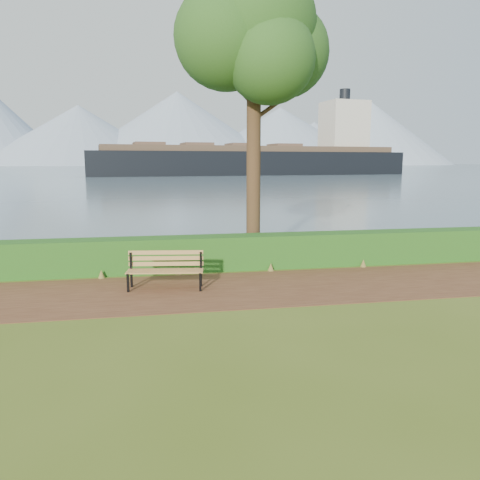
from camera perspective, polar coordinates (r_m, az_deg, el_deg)
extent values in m
plane|color=#4B5E1B|center=(11.53, -1.49, -6.46)|extent=(140.00, 140.00, 0.00)
cube|color=#4E2B1B|center=(11.81, -1.72, -6.04)|extent=(40.00, 3.40, 0.01)
cube|color=#194714|center=(13.92, -3.16, -1.56)|extent=(32.00, 0.85, 1.00)
cube|color=#3F5665|center=(270.97, -10.16, 8.75)|extent=(700.00, 510.00, 0.00)
cone|color=#8597B1|center=(410.64, -18.98, 11.97)|extent=(160.00, 160.00, 48.00)
cone|color=#8597B1|center=(417.44, -7.61, 13.31)|extent=(190.00, 190.00, 62.00)
cone|color=#8597B1|center=(426.42, 4.91, 12.47)|extent=(170.00, 170.00, 50.00)
cone|color=#8597B1|center=(467.49, 15.54, 12.40)|extent=(150.00, 150.00, 58.00)
cone|color=#8597B1|center=(441.26, -11.70, 11.24)|extent=(120.00, 120.00, 35.00)
cone|color=#8597B1|center=(461.90, 8.96, 11.55)|extent=(130.00, 130.00, 40.00)
cube|color=black|center=(11.83, -13.50, -5.12)|extent=(0.06, 0.07, 0.47)
cube|color=black|center=(12.22, -13.12, -3.59)|extent=(0.06, 0.07, 0.91)
cube|color=black|center=(12.00, -13.33, -3.89)|extent=(0.13, 0.55, 0.05)
cube|color=black|center=(11.62, -4.87, -5.15)|extent=(0.06, 0.07, 0.47)
cube|color=black|center=(12.02, -4.79, -3.59)|extent=(0.06, 0.07, 0.91)
cube|color=black|center=(11.79, -4.83, -3.90)|extent=(0.13, 0.55, 0.05)
cube|color=olive|center=(11.67, -9.23, -3.98)|extent=(1.89, 0.36, 0.04)
cube|color=olive|center=(11.79, -9.16, -3.83)|extent=(1.89, 0.36, 0.04)
cube|color=olive|center=(11.92, -9.08, -3.68)|extent=(1.89, 0.36, 0.04)
cube|color=olive|center=(12.05, -9.01, -3.54)|extent=(1.89, 0.36, 0.04)
cube|color=olive|center=(12.09, -8.99, -2.88)|extent=(1.88, 0.31, 0.11)
cube|color=olive|center=(12.06, -9.01, -2.20)|extent=(1.88, 0.31, 0.11)
cube|color=olive|center=(12.03, -9.03, -1.51)|extent=(1.88, 0.31, 0.11)
cylinder|color=#331D14|center=(14.74, 1.67, 12.40)|extent=(0.43, 0.43, 7.82)
sphere|color=#204517|center=(15.25, 1.74, 24.73)|extent=(3.69, 3.69, 3.69)
sphere|color=#204517|center=(15.60, 5.31, 21.88)|extent=(2.83, 2.83, 2.83)
sphere|color=#204517|center=(14.81, -1.72, 23.46)|extent=(3.04, 3.04, 3.04)
sphere|color=#204517|center=(14.33, 3.67, 21.24)|extent=(2.61, 2.61, 2.61)
sphere|color=#204517|center=(15.95, -0.42, 26.08)|extent=(2.39, 2.39, 2.39)
cylinder|color=#331D14|center=(14.92, 3.60, 15.71)|extent=(1.14, 0.13, 0.85)
cylinder|color=#331D14|center=(14.90, -0.11, 17.84)|extent=(0.89, 0.41, 0.78)
cube|color=black|center=(111.13, 1.49, 8.76)|extent=(75.58, 21.19, 7.47)
cube|color=#49382B|center=(111.15, 1.50, 11.01)|extent=(69.50, 19.27, 1.28)
cube|color=beige|center=(121.41, 12.53, 13.39)|extent=(10.65, 9.96, 11.74)
cylinder|color=black|center=(122.09, 12.65, 16.64)|extent=(2.56, 2.56, 3.73)
cube|color=brown|center=(105.74, -11.07, 11.38)|extent=(7.25, 7.80, 0.85)
cube|color=brown|center=(107.55, -5.30, 11.48)|extent=(7.25, 7.80, 0.85)
cube|color=brown|center=(110.36, 0.22, 11.47)|extent=(7.25, 7.80, 0.85)
cube|color=brown|center=(114.10, 5.43, 11.36)|extent=(7.25, 7.80, 0.85)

